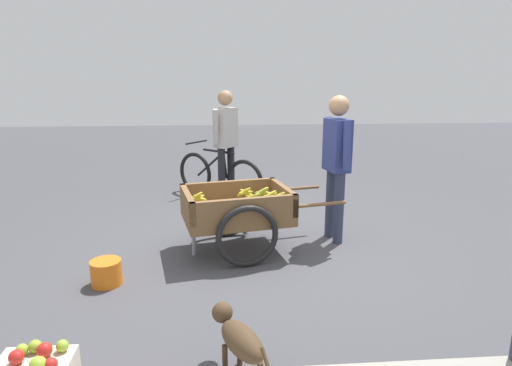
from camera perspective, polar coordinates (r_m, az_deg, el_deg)
ground_plane at (r=4.89m, az=1.64°, el=-8.52°), size 24.00×24.00×0.00m
fruit_cart at (r=4.70m, az=-2.39°, el=-3.75°), size 1.77×1.10×0.73m
vendor_person at (r=4.96m, az=10.44°, el=3.53°), size 0.27×0.57×1.65m
bicycle at (r=6.75m, az=-4.84°, el=0.95°), size 1.30×1.12×0.85m
cyclist_person at (r=6.54m, az=-3.94°, el=6.18°), size 0.37×0.50×1.64m
dog at (r=2.91m, az=-2.24°, el=-19.42°), size 0.37×0.62×0.40m
plastic_bucket at (r=4.30m, az=-18.85°, el=-10.94°), size 0.28×0.28×0.23m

